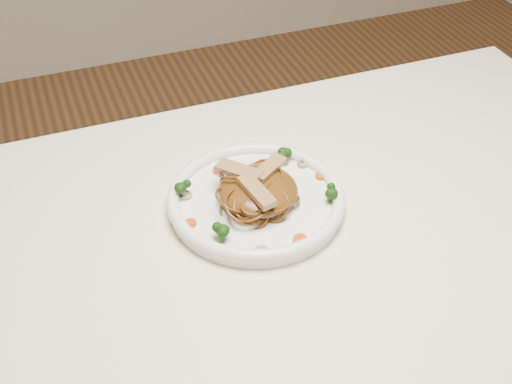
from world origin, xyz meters
name	(u,v)px	position (x,y,z in m)	size (l,w,h in m)	color
table	(306,291)	(0.00, 0.00, 0.65)	(1.20, 0.80, 0.75)	#F2EACD
plate	(256,203)	(-0.04, 0.10, 0.76)	(0.26, 0.26, 0.02)	white
noodle_mound	(258,190)	(-0.04, 0.10, 0.78)	(0.12, 0.12, 0.04)	brown
chicken_a	(269,168)	(-0.02, 0.12, 0.81)	(0.07, 0.02, 0.01)	tan
chicken_b	(239,171)	(-0.06, 0.12, 0.81)	(0.07, 0.02, 0.01)	tan
chicken_c	(257,191)	(-0.05, 0.07, 0.81)	(0.07, 0.02, 0.01)	tan
broccoli_0	(284,156)	(0.03, 0.16, 0.78)	(0.03, 0.03, 0.03)	#15390B
broccoli_1	(184,189)	(-0.14, 0.14, 0.78)	(0.03, 0.03, 0.03)	#15390B
broccoli_2	(219,231)	(-0.12, 0.04, 0.78)	(0.03, 0.03, 0.03)	#15390B
broccoli_3	(332,192)	(0.06, 0.06, 0.78)	(0.03, 0.03, 0.03)	#15390B
carrot_0	(263,164)	(0.00, 0.17, 0.77)	(0.02, 0.02, 0.01)	#D14B07
carrot_1	(190,223)	(-0.15, 0.08, 0.77)	(0.02, 0.02, 0.01)	#D14B07
carrot_2	(321,176)	(0.07, 0.11, 0.77)	(0.02, 0.02, 0.01)	#D14B07
carrot_3	(220,170)	(-0.07, 0.18, 0.77)	(0.02, 0.02, 0.01)	#D14B07
carrot_4	(300,240)	(-0.02, 0.00, 0.77)	(0.02, 0.02, 0.01)	#D14B07
mushroom_0	(260,252)	(-0.08, -0.01, 0.77)	(0.03, 0.03, 0.01)	tan
mushroom_1	(302,163)	(0.05, 0.15, 0.77)	(0.02, 0.02, 0.01)	tan
mushroom_2	(183,195)	(-0.14, 0.14, 0.77)	(0.03, 0.03, 0.01)	tan
mushroom_3	(280,155)	(0.03, 0.18, 0.77)	(0.02, 0.02, 0.01)	tan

